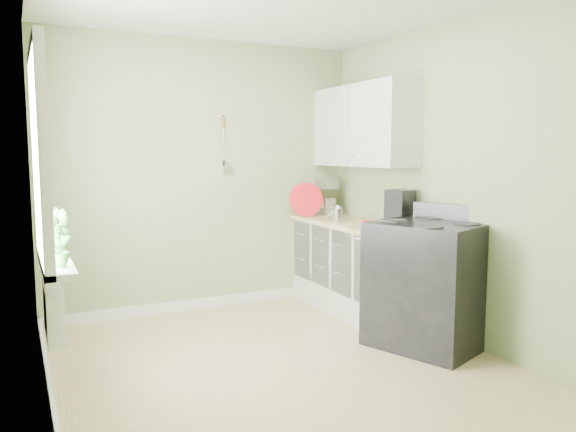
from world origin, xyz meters
name	(u,v)px	position (x,y,z in m)	size (l,w,h in m)	color
floor	(282,368)	(0.00, 0.00, -0.01)	(3.20, 3.60, 0.02)	tan
wall_back	(204,176)	(0.00, 1.81, 1.35)	(3.20, 0.02, 2.70)	#95A470
wall_left	(37,194)	(-1.61, 0.00, 1.35)	(0.02, 3.60, 2.70)	#95A470
wall_right	(453,181)	(1.61, 0.00, 1.35)	(0.02, 3.60, 2.70)	#95A470
base_cabinets	(356,269)	(1.30, 1.00, 0.43)	(0.60, 1.60, 0.87)	white
countertop	(356,224)	(1.29, 1.00, 0.89)	(0.64, 1.60, 0.04)	#D3BD81
upper_cabinets	(363,126)	(1.43, 1.10, 1.85)	(0.35, 1.40, 0.80)	white
window	(38,159)	(-1.58, 0.30, 1.55)	(0.06, 1.14, 1.44)	white
window_sill	(55,261)	(-1.51, 0.30, 0.88)	(0.18, 1.14, 0.04)	white
radiator	(53,312)	(-1.54, 0.25, 0.55)	(0.12, 0.50, 0.35)	white
wall_utensils	(224,155)	(0.20, 1.78, 1.56)	(0.02, 0.14, 0.58)	#D3BD81
stove	(428,284)	(1.28, -0.10, 0.52)	(1.01, 1.04, 1.16)	black
stand_mixer	(324,197)	(1.35, 1.74, 1.09)	(0.26, 0.38, 0.43)	#B2B2B7
kettle	(338,214)	(1.10, 1.03, 0.99)	(0.17, 0.10, 0.17)	silver
coffee_maker	(400,209)	(1.43, 0.49, 1.07)	(0.23, 0.25, 0.34)	black
red_tray	(306,199)	(1.05, 1.60, 1.09)	(0.36, 0.36, 0.02)	red
jar	(365,225)	(1.06, 0.49, 0.95)	(0.08, 0.08, 0.08)	#C7AE99
plant_a	(60,241)	(-1.50, -0.04, 1.06)	(0.17, 0.12, 0.32)	#2F6A28
plant_b	(56,234)	(-1.50, 0.30, 1.06)	(0.18, 0.14, 0.32)	#2F6A28
plant_c	(52,227)	(-1.50, 0.71, 1.05)	(0.17, 0.17, 0.31)	#2F6A28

